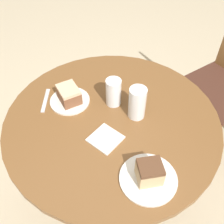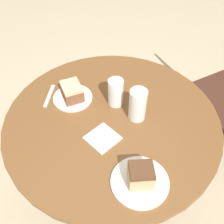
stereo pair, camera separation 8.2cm
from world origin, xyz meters
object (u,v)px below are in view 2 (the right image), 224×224
Objects in this scene: plate_far at (140,182)px; glass_water at (116,93)px; cake_slice_near at (72,91)px; cake_slice_far at (141,175)px; plate_near at (73,98)px; glass_lemonade at (138,106)px.

glass_water reaches higher than plate_far.
cake_slice_near is 1.07× the size of cake_slice_far.
cake_slice_near reaches higher than plate_near.
cake_slice_far is at bearing -90.00° from plate_far.
cake_slice_far reaches higher than plate_far.
glass_lemonade reaches higher than glass_water.
cake_slice_far is 0.33m from glass_lemonade.
plate_far is at bearing 1.10° from plate_near.
plate_far is 0.44m from glass_water.
cake_slice_far is at bearing -33.69° from glass_lemonade.
plate_far is 1.76× the size of cake_slice_near.
cake_slice_far is 0.75× the size of glass_lemonade.
cake_slice_far is 0.85× the size of glass_water.
plate_near is 0.54m from plate_far.
plate_near is at bearing -143.68° from glass_lemonade.
plate_far is at bearing 90.00° from cake_slice_far.
plate_near is at bearing -178.90° from plate_far.
cake_slice_far is 0.43m from glass_water.
cake_slice_far is at bearing -20.53° from glass_water.
plate_near is 0.55m from cake_slice_far.
plate_far is 0.05m from cake_slice_far.
glass_lemonade is (0.27, 0.20, 0.02)m from cake_slice_near.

